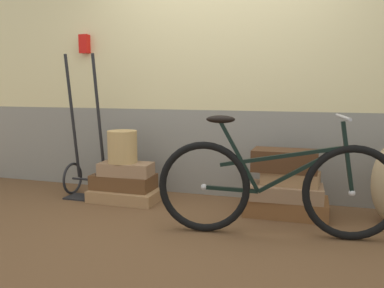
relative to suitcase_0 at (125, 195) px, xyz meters
name	(u,v)px	position (x,y,z in m)	size (l,w,h in m)	color
ground	(200,221)	(0.87, -0.28, -0.09)	(8.83, 5.20, 0.06)	brown
station_building	(225,50)	(0.88, 0.56, 1.45)	(6.83, 0.74, 3.00)	gray
suitcase_0	(125,195)	(0.00, 0.00, 0.00)	(0.68, 0.39, 0.11)	#9E754C
suitcase_1	(124,182)	(-0.03, 0.04, 0.13)	(0.62, 0.33, 0.15)	brown
suitcase_2	(126,169)	(0.01, 0.01, 0.27)	(0.52, 0.26, 0.13)	#937051
suitcase_3	(286,206)	(1.57, 0.04, 0.02)	(0.72, 0.40, 0.15)	brown
suitcase_4	(286,192)	(1.57, 0.00, 0.16)	(0.62, 0.34, 0.13)	#937051
suitcase_5	(291,178)	(1.60, 0.03, 0.28)	(0.49, 0.25, 0.12)	#9E754C
suitcase_6	(285,160)	(1.55, 0.04, 0.43)	(0.56, 0.29, 0.19)	#4C2D19
wicker_basket	(122,147)	(-0.02, 0.02, 0.49)	(0.29, 0.29, 0.32)	tan
luggage_trolley	(87,166)	(-0.46, 0.06, 0.26)	(0.40, 0.39, 1.46)	black
bicycle	(275,187)	(1.52, -0.50, 0.32)	(1.81, 0.46, 0.93)	black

